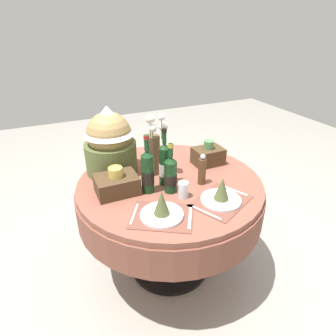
# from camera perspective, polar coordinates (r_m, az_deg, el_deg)

# --- Properties ---
(ground) EXTENTS (8.00, 8.00, 0.00)m
(ground) POSITION_cam_1_polar(r_m,az_deg,el_deg) (2.44, 0.31, -18.32)
(ground) COLOR #9E998E
(dining_table) EXTENTS (1.26, 1.26, 0.77)m
(dining_table) POSITION_cam_1_polar(r_m,az_deg,el_deg) (2.04, 0.36, -6.07)
(dining_table) COLOR brown
(dining_table) RESTS_ON ground
(place_setting_left) EXTENTS (0.43, 0.40, 0.16)m
(place_setting_left) POSITION_cam_1_polar(r_m,az_deg,el_deg) (1.60, -1.22, -8.11)
(place_setting_left) COLOR brown
(place_setting_left) RESTS_ON dining_table
(place_setting_right) EXTENTS (0.42, 0.38, 0.16)m
(place_setting_right) POSITION_cam_1_polar(r_m,az_deg,el_deg) (1.75, 10.40, -5.18)
(place_setting_right) COLOR brown
(place_setting_right) RESTS_ON dining_table
(flower_vase) EXTENTS (0.15, 0.15, 0.45)m
(flower_vase) POSITION_cam_1_polar(r_m,az_deg,el_deg) (1.97, -2.88, 3.73)
(flower_vase) COLOR brown
(flower_vase) RESTS_ON dining_table
(wine_bottle_left) EXTENTS (0.07, 0.07, 0.38)m
(wine_bottle_left) POSITION_cam_1_polar(r_m,az_deg,el_deg) (1.86, -0.69, 0.79)
(wine_bottle_left) COLOR #143819
(wine_bottle_left) RESTS_ON dining_table
(wine_bottle_centre) EXTENTS (0.08, 0.08, 0.32)m
(wine_bottle_centre) POSITION_cam_1_polar(r_m,az_deg,el_deg) (1.78, 0.50, -1.22)
(wine_bottle_centre) COLOR #143819
(wine_bottle_centre) RESTS_ON dining_table
(wine_bottle_right) EXTENTS (0.08, 0.08, 0.38)m
(wine_bottle_right) POSITION_cam_1_polar(r_m,az_deg,el_deg) (1.78, -4.01, -0.67)
(wine_bottle_right) COLOR #143819
(wine_bottle_right) RESTS_ON dining_table
(tumbler_near_right) EXTENTS (0.06, 0.06, 0.10)m
(tumbler_near_right) POSITION_cam_1_polar(r_m,az_deg,el_deg) (1.76, 3.01, -4.26)
(tumbler_near_right) COLOR silver
(tumbler_near_right) RESTS_ON dining_table
(pepper_mill) EXTENTS (0.05, 0.05, 0.21)m
(pepper_mill) POSITION_cam_1_polar(r_m,az_deg,el_deg) (1.89, 6.68, -0.44)
(pepper_mill) COLOR brown
(pepper_mill) RESTS_ON dining_table
(gift_tub_back_left) EXTENTS (0.36, 0.36, 0.47)m
(gift_tub_back_left) POSITION_cam_1_polar(r_m,az_deg,el_deg) (2.02, -11.37, 5.65)
(gift_tub_back_left) COLOR #566033
(gift_tub_back_left) RESTS_ON dining_table
(woven_basket_side_left) EXTENTS (0.25, 0.19, 0.17)m
(woven_basket_side_left) POSITION_cam_1_polar(r_m,az_deg,el_deg) (1.83, -10.00, -3.04)
(woven_basket_side_left) COLOR #47331E
(woven_basket_side_left) RESTS_ON dining_table
(woven_basket_side_right) EXTENTS (0.22, 0.16, 0.18)m
(woven_basket_side_right) POSITION_cam_1_polar(r_m,az_deg,el_deg) (2.17, 7.83, 2.47)
(woven_basket_side_right) COLOR #47331E
(woven_basket_side_right) RESTS_ON dining_table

